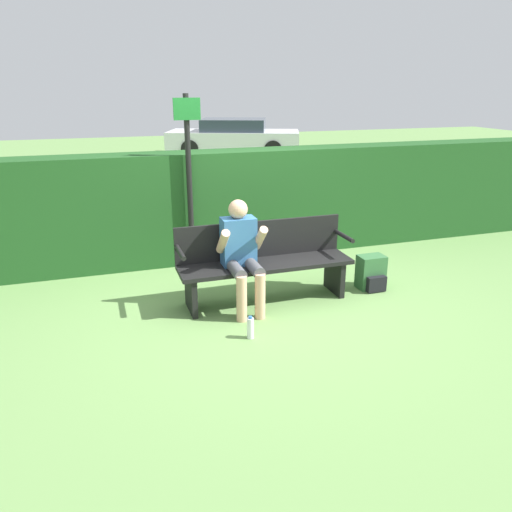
{
  "coord_description": "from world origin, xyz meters",
  "views": [
    {
      "loc": [
        -1.72,
        -4.91,
        2.32
      ],
      "look_at": [
        -0.15,
        -0.1,
        0.59
      ],
      "focal_mm": 35.0,
      "sensor_mm": 36.0,
      "label": 1
    }
  ],
  "objects_px": {
    "person_seated": "(241,250)",
    "backpack": "(371,273)",
    "park_bench": "(264,261)",
    "parked_car": "(234,137)",
    "water_bottle": "(250,328)",
    "signpost": "(189,173)"
  },
  "relations": [
    {
      "from": "backpack",
      "to": "signpost",
      "type": "relative_size",
      "value": 0.18
    },
    {
      "from": "park_bench",
      "to": "parked_car",
      "type": "height_order",
      "value": "parked_car"
    },
    {
      "from": "parked_car",
      "to": "park_bench",
      "type": "bearing_deg",
      "value": -82.83
    },
    {
      "from": "person_seated",
      "to": "backpack",
      "type": "xyz_separation_m",
      "value": [
        1.63,
        0.03,
        -0.46
      ]
    },
    {
      "from": "person_seated",
      "to": "backpack",
      "type": "relative_size",
      "value": 2.91
    },
    {
      "from": "water_bottle",
      "to": "signpost",
      "type": "relative_size",
      "value": 0.1
    },
    {
      "from": "person_seated",
      "to": "parked_car",
      "type": "height_order",
      "value": "parked_car"
    },
    {
      "from": "water_bottle",
      "to": "parked_car",
      "type": "xyz_separation_m",
      "value": [
        3.51,
        13.07,
        0.49
      ]
    },
    {
      "from": "park_bench",
      "to": "person_seated",
      "type": "bearing_deg",
      "value": -156.34
    },
    {
      "from": "person_seated",
      "to": "parked_car",
      "type": "relative_size",
      "value": 0.24
    },
    {
      "from": "signpost",
      "to": "parked_car",
      "type": "height_order",
      "value": "signpost"
    },
    {
      "from": "person_seated",
      "to": "water_bottle",
      "type": "height_order",
      "value": "person_seated"
    },
    {
      "from": "park_bench",
      "to": "signpost",
      "type": "bearing_deg",
      "value": 113.71
    },
    {
      "from": "park_bench",
      "to": "backpack",
      "type": "distance_m",
      "value": 1.36
    },
    {
      "from": "person_seated",
      "to": "backpack",
      "type": "bearing_deg",
      "value": 0.93
    },
    {
      "from": "water_bottle",
      "to": "person_seated",
      "type": "bearing_deg",
      "value": 79.88
    },
    {
      "from": "parked_car",
      "to": "backpack",
      "type": "bearing_deg",
      "value": -76.79
    },
    {
      "from": "backpack",
      "to": "parked_car",
      "type": "relative_size",
      "value": 0.08
    },
    {
      "from": "backpack",
      "to": "signpost",
      "type": "height_order",
      "value": "signpost"
    },
    {
      "from": "person_seated",
      "to": "signpost",
      "type": "height_order",
      "value": "signpost"
    },
    {
      "from": "water_bottle",
      "to": "parked_car",
      "type": "relative_size",
      "value": 0.05
    },
    {
      "from": "person_seated",
      "to": "signpost",
      "type": "distance_m",
      "value": 1.57
    }
  ]
}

